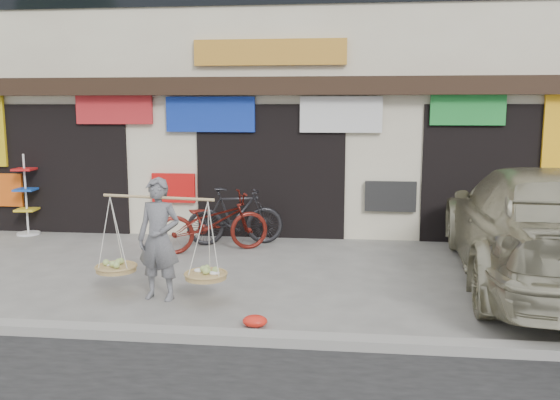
# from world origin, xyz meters

# --- Properties ---
(ground) EXTENTS (70.00, 70.00, 0.00)m
(ground) POSITION_xyz_m (0.00, 0.00, 0.00)
(ground) COLOR gray
(ground) RESTS_ON ground
(kerb) EXTENTS (70.00, 0.25, 0.12)m
(kerb) POSITION_xyz_m (0.00, -2.00, 0.06)
(kerb) COLOR gray
(kerb) RESTS_ON ground
(shophouse_block) EXTENTS (14.00, 6.32, 7.00)m
(shophouse_block) POSITION_xyz_m (-0.00, 6.42, 3.45)
(shophouse_block) COLOR beige
(shophouse_block) RESTS_ON ground
(street_vendor) EXTENTS (1.91, 0.77, 1.70)m
(street_vendor) POSITION_xyz_m (-1.01, -0.59, 0.79)
(street_vendor) COLOR slate
(street_vendor) RESTS_ON ground
(bike_1) EXTENTS (1.93, 0.99, 1.12)m
(bike_1) POSITION_xyz_m (-0.59, 2.77, 0.56)
(bike_1) COLOR black
(bike_1) RESTS_ON ground
(bike_2) EXTENTS (2.22, 1.55, 1.10)m
(bike_2) POSITION_xyz_m (-0.91, 2.17, 0.55)
(bike_2) COLOR #59150F
(bike_2) RESTS_ON ground
(suv) EXTENTS (2.98, 6.35, 1.79)m
(suv) POSITION_xyz_m (4.50, 0.81, 0.89)
(suv) COLOR #B3AE90
(suv) RESTS_ON ground
(display_rack) EXTENTS (0.47, 0.47, 1.69)m
(display_rack) POSITION_xyz_m (-5.09, 3.17, 0.68)
(display_rack) COLOR silver
(display_rack) RESTS_ON ground
(red_bag) EXTENTS (0.31, 0.25, 0.14)m
(red_bag) POSITION_xyz_m (0.46, -1.49, 0.07)
(red_bag) COLOR red
(red_bag) RESTS_ON ground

